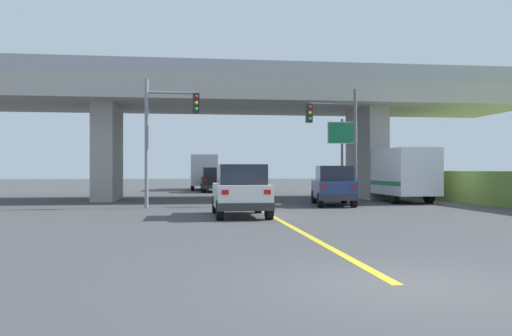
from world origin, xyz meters
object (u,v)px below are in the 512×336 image
object	(u,v)px
suv_crossing	(333,186)
highway_sign	(342,140)
sedan_oncoming	(213,180)
traffic_signal_farside	(163,127)
box_truck	(396,174)
traffic_signal_nearside	(340,133)
suv_lead	(241,190)
semi_truck_distant	(203,172)

from	to	relation	value
suv_crossing	highway_sign	bearing A→B (deg)	74.26
sedan_oncoming	traffic_signal_farside	distance (m)	18.49
box_truck	highway_sign	xyz separation A→B (m)	(-3.14, 0.25, 1.94)
sedan_oncoming	traffic_signal_farside	xyz separation A→B (m)	(-3.18, -17.98, 2.87)
suv_crossing	sedan_oncoming	distance (m)	18.09
sedan_oncoming	traffic_signal_nearside	world-z (taller)	traffic_signal_nearside
traffic_signal_nearside	box_truck	bearing A→B (deg)	36.16
box_truck	traffic_signal_farside	world-z (taller)	traffic_signal_farside
box_truck	highway_sign	size ratio (longest dim) A/B	1.59
traffic_signal_nearside	traffic_signal_farside	size ratio (longest dim) A/B	0.97
box_truck	suv_crossing	bearing A→B (deg)	-146.21
suv_lead	highway_sign	world-z (taller)	highway_sign
traffic_signal_farside	semi_truck_distant	distance (m)	23.59
box_truck	traffic_signal_nearside	size ratio (longest dim) A/B	1.26
suv_crossing	box_truck	distance (m)	5.58
traffic_signal_farside	suv_lead	bearing A→B (deg)	-58.00
traffic_signal_nearside	highway_sign	bearing A→B (deg)	71.37
highway_sign	traffic_signal_nearside	bearing A→B (deg)	-108.63
suv_crossing	traffic_signal_nearside	bearing A→B (deg)	1.70
suv_crossing	traffic_signal_farside	world-z (taller)	traffic_signal_farside
suv_crossing	box_truck	bearing A→B (deg)	41.88
box_truck	traffic_signal_nearside	world-z (taller)	traffic_signal_nearside
suv_lead	sedan_oncoming	bearing A→B (deg)	90.07
suv_lead	highway_sign	size ratio (longest dim) A/B	0.89
suv_crossing	semi_truck_distant	xyz separation A→B (m)	(-5.97, 22.65, 0.65)
sedan_oncoming	semi_truck_distant	world-z (taller)	semi_truck_distant
highway_sign	semi_truck_distant	bearing A→B (deg)	111.09
suv_crossing	sedan_oncoming	xyz separation A→B (m)	(-5.34, 17.29, 0.00)
sedan_oncoming	box_truck	bearing A→B (deg)	-54.98
box_truck	traffic_signal_nearside	distance (m)	5.71
sedan_oncoming	suv_lead	bearing A→B (deg)	-89.93
suv_lead	box_truck	xyz separation A→B (m)	(9.92, 8.93, 0.58)
traffic_signal_farside	semi_truck_distant	xyz separation A→B (m)	(2.55, 23.34, -2.22)
traffic_signal_nearside	semi_truck_distant	bearing A→B (deg)	105.54
suv_crossing	sedan_oncoming	bearing A→B (deg)	115.25
sedan_oncoming	traffic_signal_nearside	size ratio (longest dim) A/B	0.81
suv_lead	semi_truck_distant	bearing A→B (deg)	91.33
traffic_signal_nearside	suv_crossing	bearing A→B (deg)	173.61
traffic_signal_farside	highway_sign	size ratio (longest dim) A/B	1.29
suv_crossing	traffic_signal_farside	xyz separation A→B (m)	(-8.52, -0.70, 2.87)
suv_crossing	sedan_oncoming	world-z (taller)	same
suv_crossing	semi_truck_distant	bearing A→B (deg)	112.86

